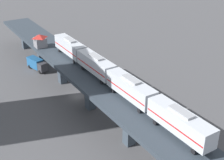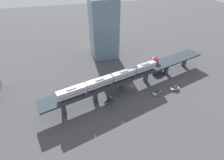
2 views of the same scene
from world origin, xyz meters
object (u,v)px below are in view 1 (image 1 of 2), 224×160
Objects in this scene: street_car_silver at (105,73)px; delivery_truck at (37,64)px; street_car_green at (135,120)px; signal_hut at (40,40)px; street_car_white at (93,59)px; subway_train at (112,75)px; street_lamp at (154,104)px.

delivery_truck is (17.08, -9.37, 0.82)m from street_car_silver.
street_car_silver is 19.50m from delivery_truck.
street_car_green is 37.34m from delivery_truck.
street_car_green is (-15.54, 29.74, -8.79)m from signal_hut.
signal_hut is 18.08m from street_car_white.
street_car_silver is 1.00× the size of street_car_green.
street_car_white and street_car_green have the same top height.
signal_hut is at bearing -62.42° from street_car_green.
street_car_silver is at bearing 151.25° from delivery_truck.
street_car_white is (-3.85, -31.61, -9.53)m from subway_train.
signal_hut is (11.31, -27.17, -0.74)m from subway_train.
street_car_silver is 0.68× the size of street_lamp.
delivery_truck is at bearing -63.19° from street_car_green.
street_car_silver is at bearing 93.48° from street_car_white.
street_lamp reaches higher than street_car_white.
signal_hut is at bearing 16.34° from street_car_white.
street_car_silver is 24.61m from street_lamp.
street_car_green is at bearing 148.76° from subway_train.
subway_train is 12.35× the size of signal_hut.
street_lamp is (-4.28, 34.36, 3.17)m from street_car_white.
delivery_truck is at bearing -67.71° from subway_train.
delivery_truck is 1.07× the size of street_lamp.
street_car_green is at bearing 89.42° from street_car_silver.
street_car_silver is at bearing -90.58° from street_car_green.
signal_hut is at bearing -67.41° from subway_train.
street_car_silver is at bearing -81.38° from street_lamp.
signal_hut is at bearing 109.93° from delivery_truck.
street_car_white is 0.64× the size of street_lamp.
street_lamp is at bearing 123.01° from signal_hut.
signal_hut is 0.90× the size of street_car_white.
subway_train is at bearing -31.24° from street_car_green.
signal_hut reaches higher than street_car_white.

